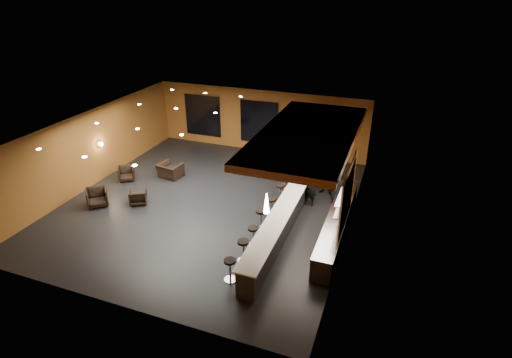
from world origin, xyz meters
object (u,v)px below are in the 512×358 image
(bar_stool_6, at_px, (285,180))
(bar_stool_1, at_px, (243,248))
(armchair_a, at_px, (97,197))
(bar_stool_3, at_px, (261,217))
(bar_stool_0, at_px, (230,267))
(prep_counter, at_px, (337,225))
(pendant_2, at_px, (304,148))
(bar_stool_4, at_px, (271,204))
(pendant_1, at_px, (288,172))
(bar_counter, at_px, (283,220))
(staff_a, at_px, (310,188))
(staff_c, at_px, (339,186))
(pendant_0, at_px, (267,203))
(column, at_px, (312,148))
(armchair_b, at_px, (138,196))
(staff_b, at_px, (328,179))
(armchair_d, at_px, (170,170))
(bar_stool_2, at_px, (253,234))
(armchair_c, at_px, (126,173))

(bar_stool_6, bearing_deg, bar_stool_1, -88.46)
(bar_stool_6, bearing_deg, armchair_a, -150.14)
(bar_stool_3, distance_m, bar_stool_6, 3.45)
(bar_stool_6, bearing_deg, bar_stool_0, -89.09)
(prep_counter, xyz_separation_m, pendant_2, (-2.00, 2.50, 1.92))
(bar_stool_0, bearing_deg, bar_stool_4, 90.46)
(pendant_1, height_order, bar_stool_3, pendant_1)
(bar_counter, relative_size, staff_a, 4.85)
(pendant_2, bearing_deg, staff_c, 1.34)
(pendant_0, xyz_separation_m, armchair_a, (-8.12, 1.18, -1.96))
(pendant_1, relative_size, bar_stool_1, 0.82)
(bar_stool_0, relative_size, bar_stool_3, 0.96)
(column, distance_m, bar_stool_4, 3.84)
(pendant_1, distance_m, bar_stool_6, 3.50)
(bar_stool_0, distance_m, bar_stool_6, 6.63)
(bar_stool_6, bearing_deg, prep_counter, -44.54)
(column, height_order, armchair_b, column)
(staff_c, bearing_deg, staff_b, 146.17)
(prep_counter, xyz_separation_m, bar_stool_1, (-2.74, -2.73, 0.12))
(pendant_0, height_order, pendant_1, same)
(pendant_1, relative_size, staff_c, 0.43)
(bar_counter, xyz_separation_m, bar_stool_4, (-0.82, 1.08, -0.04))
(bar_stool_1, distance_m, bar_stool_3, 2.13)
(armchair_a, distance_m, bar_stool_1, 7.52)
(armchair_b, xyz_separation_m, armchair_d, (-0.05, 2.76, 0.03))
(staff_c, distance_m, bar_stool_2, 4.91)
(pendant_2, height_order, staff_c, pendant_2)
(armchair_b, bearing_deg, bar_stool_6, 179.73)
(armchair_a, bearing_deg, staff_c, -20.03)
(pendant_0, bearing_deg, pendant_2, 90.00)
(armchair_b, bearing_deg, column, -175.81)
(column, bearing_deg, bar_stool_4, -103.03)
(pendant_2, distance_m, armchair_d, 6.92)
(staff_a, distance_m, bar_stool_4, 1.89)
(armchair_d, distance_m, bar_stool_1, 7.68)
(pendant_1, distance_m, armchair_d, 7.26)
(bar_counter, distance_m, bar_stool_3, 0.86)
(bar_counter, xyz_separation_m, armchair_d, (-6.62, 2.70, -0.14))
(staff_c, bearing_deg, pendant_0, -95.56)
(pendant_1, relative_size, armchair_d, 0.63)
(bar_stool_4, bearing_deg, staff_b, 53.52)
(armchair_c, height_order, armchair_d, armchair_d)
(staff_c, height_order, bar_stool_1, staff_c)
(armchair_a, height_order, bar_stool_1, bar_stool_1)
(bar_stool_3, bearing_deg, staff_b, 62.80)
(pendant_0, relative_size, staff_c, 0.43)
(prep_counter, relative_size, staff_a, 3.64)
(staff_a, distance_m, armchair_b, 7.50)
(column, bearing_deg, bar_stool_6, -125.11)
(armchair_d, relative_size, bar_stool_6, 1.40)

